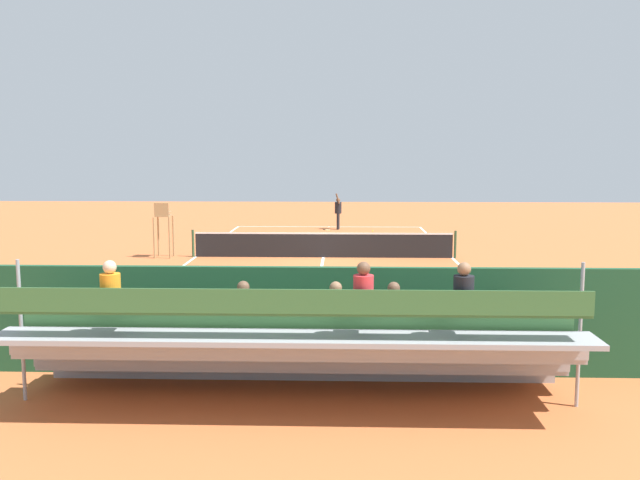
# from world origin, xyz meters

# --- Properties ---
(ground_plane) EXTENTS (60.00, 60.00, 0.00)m
(ground_plane) POSITION_xyz_m (0.00, 0.00, 0.00)
(ground_plane) COLOR #BC6033
(court_line_markings) EXTENTS (10.10, 22.20, 0.01)m
(court_line_markings) POSITION_xyz_m (0.00, -0.04, 0.00)
(court_line_markings) COLOR white
(court_line_markings) RESTS_ON ground
(tennis_net) EXTENTS (10.30, 0.10, 1.07)m
(tennis_net) POSITION_xyz_m (0.00, 0.00, 0.50)
(tennis_net) COLOR black
(tennis_net) RESTS_ON ground
(backdrop_wall) EXTENTS (18.00, 0.16, 2.00)m
(backdrop_wall) POSITION_xyz_m (0.00, 14.00, 1.00)
(backdrop_wall) COLOR #1E4C2D
(backdrop_wall) RESTS_ON ground
(bleacher_stand) EXTENTS (9.06, 2.40, 2.48)m
(bleacher_stand) POSITION_xyz_m (-0.08, 15.38, 0.97)
(bleacher_stand) COLOR #9EA0A5
(bleacher_stand) RESTS_ON ground
(umpire_chair) EXTENTS (0.67, 0.67, 2.14)m
(umpire_chair) POSITION_xyz_m (6.20, 0.21, 1.31)
(umpire_chair) COLOR #A88456
(umpire_chair) RESTS_ON ground
(courtside_bench) EXTENTS (1.80, 0.40, 0.93)m
(courtside_bench) POSITION_xyz_m (-2.82, 13.27, 0.56)
(courtside_bench) COLOR #234C2D
(courtside_bench) RESTS_ON ground
(equipment_bag) EXTENTS (0.90, 0.36, 0.36)m
(equipment_bag) POSITION_xyz_m (-0.87, 13.40, 0.18)
(equipment_bag) COLOR black
(equipment_bag) RESTS_ON ground
(tennis_player) EXTENTS (0.39, 0.54, 1.93)m
(tennis_player) POSITION_xyz_m (-0.52, -9.77, 1.02)
(tennis_player) COLOR black
(tennis_player) RESTS_ON ground
(tennis_racket) EXTENTS (0.46, 0.56, 0.03)m
(tennis_racket) POSITION_xyz_m (0.05, -9.30, 0.01)
(tennis_racket) COLOR black
(tennis_racket) RESTS_ON ground
(tennis_ball_near) EXTENTS (0.07, 0.07, 0.07)m
(tennis_ball_near) POSITION_xyz_m (-2.32, -8.83, 0.03)
(tennis_ball_near) COLOR #CCDB33
(tennis_ball_near) RESTS_ON ground
(tennis_ball_far) EXTENTS (0.07, 0.07, 0.07)m
(tennis_ball_far) POSITION_xyz_m (1.86, -7.37, 0.03)
(tennis_ball_far) COLOR #CCDB33
(tennis_ball_far) RESTS_ON ground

